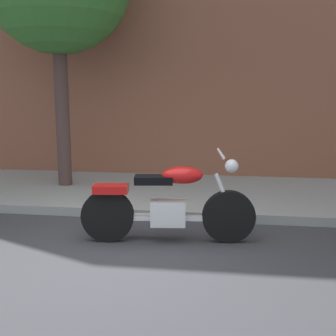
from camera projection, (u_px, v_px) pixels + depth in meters
ground_plane at (117, 259)px, 5.17m from camera, size 60.00×60.00×0.00m
sidewalk at (158, 193)px, 8.02m from camera, size 20.94×2.78×0.14m
motorcycle at (168, 205)px, 5.65m from camera, size 2.23×0.70×1.18m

